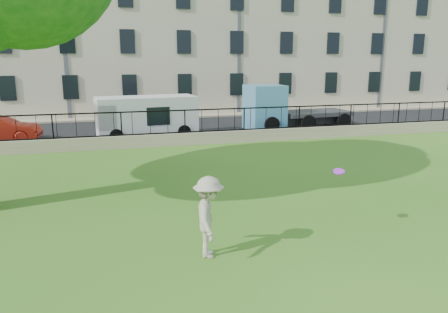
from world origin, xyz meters
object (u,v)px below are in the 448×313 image
object	(u,v)px
frisbee	(339,171)
man	(209,217)
white_van	(147,117)
blue_truck	(297,106)
red_sedan	(1,129)

from	to	relation	value
frisbee	man	bearing A→B (deg)	-173.66
white_van	blue_truck	bearing A→B (deg)	-1.02
blue_truck	frisbee	bearing A→B (deg)	-114.09
man	blue_truck	bearing A→B (deg)	-17.83
man	frisbee	bearing A→B (deg)	-71.00
red_sedan	blue_truck	size ratio (longest dim) A/B	0.61
man	blue_truck	xyz separation A→B (m)	(9.12, 15.49, 0.41)
frisbee	white_van	size ratio (longest dim) A/B	0.05
frisbee	white_van	xyz separation A→B (m)	(-3.14, 14.34, -0.49)
white_van	blue_truck	distance (m)	9.03
frisbee	blue_truck	distance (m)	16.23
red_sedan	white_van	bearing A→B (deg)	-91.05
man	red_sedan	world-z (taller)	man
man	white_van	bearing A→B (deg)	12.16
frisbee	red_sedan	bearing A→B (deg)	124.50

